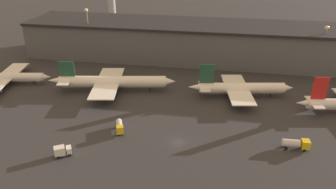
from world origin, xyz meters
The scene contains 10 objects.
ground centered at (0.00, 0.00, 0.00)m, with size 600.00×600.00×0.00m, color #2D2D33.
terminal_building centered at (0.00, 75.21, 8.99)m, with size 171.29×30.52×17.90m.
airplane_0 centered at (-76.22, 30.26, 3.05)m, with size 36.23×34.57×11.71m.
airplane_1 centered at (-31.19, 31.55, 3.81)m, with size 50.36×31.83×12.31m.
airplane_2 centered at (18.73, 34.99, 3.50)m, with size 40.00×28.66×13.19m.
service_vehicle_1 centered at (33.81, 2.67, 1.80)m, with size 7.72×2.81×3.07m.
service_vehicle_2 centered at (-30.87, -12.13, 1.70)m, with size 5.15×4.35×3.06m.
service_vehicle_4 centered at (-19.04, 2.99, 1.70)m, with size 4.39×7.02×3.12m.
lamp_post_0 centered at (-54.11, 66.33, 15.91)m, with size 1.80×1.80×25.01m.
lamp_post_1 centered at (54.03, 66.33, 13.90)m, with size 1.80×1.80×21.39m.
Camera 1 is at (11.27, -81.05, 55.44)m, focal length 35.00 mm.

